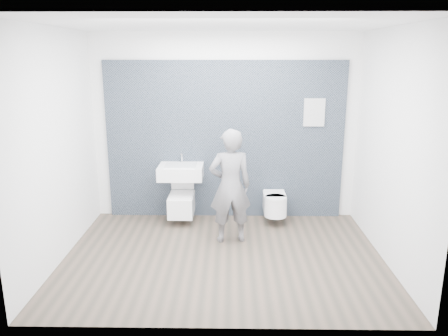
{
  "coord_description": "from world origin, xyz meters",
  "views": [
    {
      "loc": [
        0.09,
        -5.06,
        2.48
      ],
      "look_at": [
        0.0,
        0.6,
        1.0
      ],
      "focal_mm": 35.0,
      "sensor_mm": 36.0,
      "label": 1
    }
  ],
  "objects_px": {
    "toilet_square": "(182,203)",
    "toilet_rounded": "(275,204)",
    "washbasin": "(181,171)",
    "visitor": "(230,186)"
  },
  "relations": [
    {
      "from": "toilet_square",
      "to": "toilet_rounded",
      "type": "distance_m",
      "value": 1.41
    },
    {
      "from": "toilet_square",
      "to": "toilet_rounded",
      "type": "height_order",
      "value": "toilet_square"
    },
    {
      "from": "visitor",
      "to": "toilet_rounded",
      "type": "bearing_deg",
      "value": -144.67
    },
    {
      "from": "washbasin",
      "to": "toilet_square",
      "type": "relative_size",
      "value": 0.92
    },
    {
      "from": "washbasin",
      "to": "toilet_square",
      "type": "distance_m",
      "value": 0.49
    },
    {
      "from": "toilet_rounded",
      "to": "visitor",
      "type": "xyz_separation_m",
      "value": [
        -0.67,
        -0.67,
        0.48
      ]
    },
    {
      "from": "toilet_rounded",
      "to": "toilet_square",
      "type": "bearing_deg",
      "value": 179.11
    },
    {
      "from": "visitor",
      "to": "washbasin",
      "type": "bearing_deg",
      "value": -53.01
    },
    {
      "from": "washbasin",
      "to": "toilet_rounded",
      "type": "xyz_separation_m",
      "value": [
        1.41,
        -0.04,
        -0.49
      ]
    },
    {
      "from": "washbasin",
      "to": "visitor",
      "type": "distance_m",
      "value": 1.02
    }
  ]
}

